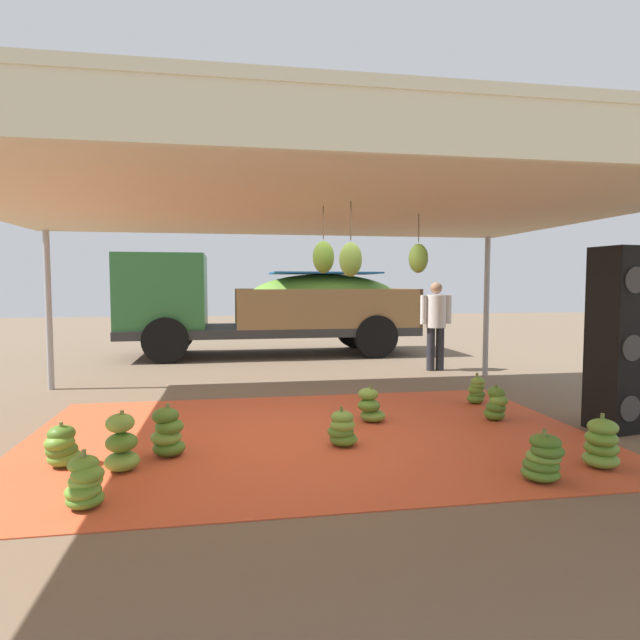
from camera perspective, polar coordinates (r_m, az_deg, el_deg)
ground_plane at (r=8.99m, az=-3.85°, el=-7.09°), size 40.00×40.00×0.00m
tarp_orange at (r=6.10m, az=-0.95°, el=-12.40°), size 6.29×4.13×0.01m
tent_canopy at (r=5.83m, az=-0.74°, el=12.23°), size 8.00×7.00×2.64m
banana_bunch_0 at (r=5.61m, az=-26.24°, el=-12.29°), size 0.43×0.43×0.43m
banana_bunch_1 at (r=5.67m, az=2.44°, el=-11.78°), size 0.41×0.40×0.42m
banana_bunch_2 at (r=4.58m, az=-24.18°, el=-15.89°), size 0.40×0.42×0.44m
banana_bunch_3 at (r=5.25m, az=-20.78°, el=-12.54°), size 0.43×0.43×0.56m
banana_bunch_4 at (r=5.11m, az=23.09°, el=-13.71°), size 0.44×0.42×0.46m
banana_bunch_5 at (r=7.02m, az=18.59°, el=-8.71°), size 0.34×0.35×0.46m
banana_bunch_6 at (r=5.54m, az=-16.23°, el=-11.75°), size 0.42×0.40×0.52m
banana_bunch_7 at (r=7.91m, az=16.65°, el=-7.38°), size 0.35×0.34×0.44m
banana_bunch_8 at (r=5.66m, az=28.27°, el=-11.85°), size 0.45×0.45×0.51m
banana_bunch_9 at (r=6.63m, az=5.48°, el=-9.32°), size 0.43×0.38×0.46m
cargo_truck_main at (r=12.76m, az=-6.18°, el=1.80°), size 6.99×2.34×2.40m
worker_0 at (r=10.63m, az=12.47°, el=0.10°), size 0.64×0.39×1.75m
speaker_stack at (r=7.03m, az=29.51°, el=-1.84°), size 0.53×0.57×2.15m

